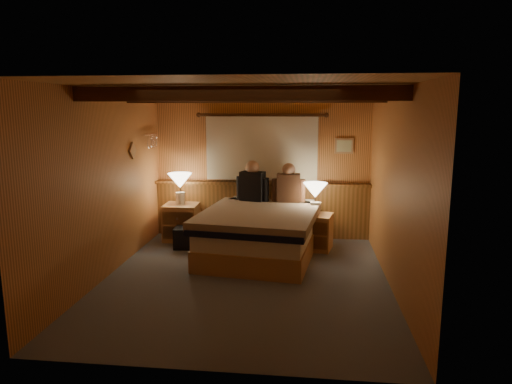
# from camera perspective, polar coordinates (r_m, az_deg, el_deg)

# --- Properties ---
(floor) EXTENTS (4.20, 4.20, 0.00)m
(floor) POSITION_cam_1_polar(r_m,az_deg,el_deg) (5.95, -1.32, -10.82)
(floor) COLOR #575E68
(floor) RESTS_ON ground
(ceiling) EXTENTS (4.20, 4.20, 0.00)m
(ceiling) POSITION_cam_1_polar(r_m,az_deg,el_deg) (5.55, -1.42, 12.93)
(ceiling) COLOR tan
(ceiling) RESTS_ON wall_back
(wall_back) EXTENTS (3.60, 0.00, 3.60)m
(wall_back) POSITION_cam_1_polar(r_m,az_deg,el_deg) (7.69, 0.75, 3.28)
(wall_back) COLOR #DB8D4E
(wall_back) RESTS_ON floor
(wall_left) EXTENTS (0.00, 4.20, 4.20)m
(wall_left) POSITION_cam_1_polar(r_m,az_deg,el_deg) (6.14, -18.27, 0.93)
(wall_left) COLOR #DB8D4E
(wall_left) RESTS_ON floor
(wall_right) EXTENTS (0.00, 4.20, 4.20)m
(wall_right) POSITION_cam_1_polar(r_m,az_deg,el_deg) (5.68, 16.95, 0.26)
(wall_right) COLOR #DB8D4E
(wall_right) RESTS_ON floor
(wall_front) EXTENTS (3.60, 0.00, 3.60)m
(wall_front) POSITION_cam_1_polar(r_m,az_deg,el_deg) (3.61, -5.90, -5.00)
(wall_front) COLOR #DB8D4E
(wall_front) RESTS_ON floor
(wainscot) EXTENTS (3.60, 0.23, 0.94)m
(wainscot) POSITION_cam_1_polar(r_m,az_deg,el_deg) (7.75, 0.69, -2.03)
(wainscot) COLOR brown
(wainscot) RESTS_ON wall_back
(curtain_window) EXTENTS (2.18, 0.09, 1.11)m
(curtain_window) POSITION_cam_1_polar(r_m,az_deg,el_deg) (7.59, 0.70, 5.62)
(curtain_window) COLOR #472411
(curtain_window) RESTS_ON wall_back
(ceiling_beams) EXTENTS (3.60, 1.65, 0.16)m
(ceiling_beams) POSITION_cam_1_polar(r_m,az_deg,el_deg) (5.70, -1.21, 11.97)
(ceiling_beams) COLOR #472411
(ceiling_beams) RESTS_ON ceiling
(coat_rail) EXTENTS (0.05, 0.55, 0.24)m
(coat_rail) POSITION_cam_1_polar(r_m,az_deg,el_deg) (7.51, -12.91, 6.43)
(coat_rail) COLOR white
(coat_rail) RESTS_ON wall_left
(framed_print) EXTENTS (0.30, 0.04, 0.25)m
(framed_print) POSITION_cam_1_polar(r_m,az_deg,el_deg) (7.62, 10.94, 5.67)
(framed_print) COLOR #AB7D55
(framed_print) RESTS_ON wall_back
(bed) EXTENTS (1.82, 2.23, 0.70)m
(bed) POSITION_cam_1_polar(r_m,az_deg,el_deg) (6.74, 0.59, -5.02)
(bed) COLOR #AF804B
(bed) RESTS_ON floor
(nightstand_left) EXTENTS (0.55, 0.50, 0.60)m
(nightstand_left) POSITION_cam_1_polar(r_m,az_deg,el_deg) (7.67, -9.30, -3.73)
(nightstand_left) COLOR #AF804B
(nightstand_left) RESTS_ON floor
(nightstand_right) EXTENTS (0.59, 0.55, 0.55)m
(nightstand_right) POSITION_cam_1_polar(r_m,az_deg,el_deg) (7.14, 7.36, -4.94)
(nightstand_right) COLOR #AF804B
(nightstand_right) RESTS_ON floor
(lamp_left) EXTENTS (0.39, 0.39, 0.51)m
(lamp_left) POSITION_cam_1_polar(r_m,az_deg,el_deg) (7.57, -9.49, 1.18)
(lamp_left) COLOR white
(lamp_left) RESTS_ON nightstand_left
(lamp_right) EXTENTS (0.37, 0.37, 0.48)m
(lamp_right) POSITION_cam_1_polar(r_m,az_deg,el_deg) (7.04, 7.41, -0.02)
(lamp_right) COLOR white
(lamp_right) RESTS_ON nightstand_right
(person_left) EXTENTS (0.54, 0.30, 0.67)m
(person_left) POSITION_cam_1_polar(r_m,az_deg,el_deg) (7.29, -0.44, 0.98)
(person_left) COLOR black
(person_left) RESTS_ON bed
(person_right) EXTENTS (0.53, 0.21, 0.64)m
(person_right) POSITION_cam_1_polar(r_m,az_deg,el_deg) (7.21, 4.08, 0.76)
(person_right) COLOR #45291B
(person_right) RESTS_ON bed
(duffel_bag) EXTENTS (0.56, 0.36, 0.39)m
(duffel_bag) POSITION_cam_1_polar(r_m,az_deg,el_deg) (7.24, -7.99, -5.61)
(duffel_bag) COLOR black
(duffel_bag) RESTS_ON floor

